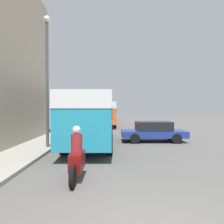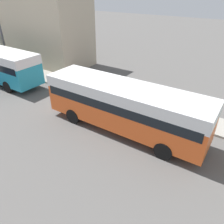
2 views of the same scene
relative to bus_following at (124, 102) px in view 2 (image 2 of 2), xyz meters
The scene contains 4 objects.
building_corner 24.67m from the bus_following, 109.09° to the right, with size 6.81×6.87×11.00m.
building_midblock 16.09m from the bus_following, 116.84° to the right, with size 5.06×9.22×10.45m.
bus_following is the anchor object (origin of this frame).
lamp_post 16.14m from the bus_following, 99.85° to the right, with size 0.36×0.36×7.16m.
Camera 2 is at (8.23, 29.76, 7.85)m, focal length 35.00 mm.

